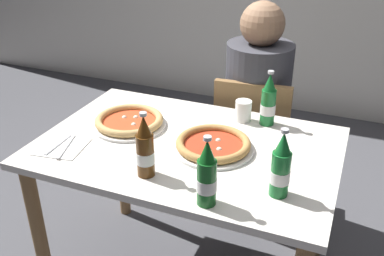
{
  "coord_description": "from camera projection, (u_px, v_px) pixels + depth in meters",
  "views": [
    {
      "loc": [
        0.6,
        -1.42,
        1.62
      ],
      "look_at": [
        0.0,
        0.05,
        0.8
      ],
      "focal_mm": 40.91,
      "sensor_mm": 36.0,
      "label": 1
    }
  ],
  "objects": [
    {
      "name": "pizza_marinara_far",
      "position": [
        129.0,
        121.0,
        1.91
      ],
      "size": [
        0.32,
        0.32,
        0.04
      ],
      "color": "white",
      "rests_on": "dining_table_main"
    },
    {
      "name": "chair_behind_table",
      "position": [
        253.0,
        140.0,
        2.35
      ],
      "size": [
        0.43,
        0.43,
        0.85
      ],
      "rotation": [
        0.0,
        0.0,
        3.22
      ],
      "color": "olive",
      "rests_on": "ground_plane"
    },
    {
      "name": "dining_table_main",
      "position": [
        187.0,
        168.0,
        1.82
      ],
      "size": [
        1.2,
        0.8,
        0.75
      ],
      "color": "silver",
      "rests_on": "ground_plane"
    },
    {
      "name": "diner_seated",
      "position": [
        255.0,
        119.0,
        2.35
      ],
      "size": [
        0.34,
        0.34,
        1.21
      ],
      "color": "#2D3342",
      "rests_on": "ground_plane"
    },
    {
      "name": "beer_bottle_right",
      "position": [
        281.0,
        168.0,
        1.42
      ],
      "size": [
        0.07,
        0.07,
        0.25
      ],
      "color": "#196B2D",
      "rests_on": "dining_table_main"
    },
    {
      "name": "pizza_margherita_near",
      "position": [
        213.0,
        145.0,
        1.72
      ],
      "size": [
        0.32,
        0.32,
        0.04
      ],
      "color": "white",
      "rests_on": "dining_table_main"
    },
    {
      "name": "napkin_with_cutlery",
      "position": [
        62.0,
        146.0,
        1.75
      ],
      "size": [
        0.2,
        0.2,
        0.01
      ],
      "color": "white",
      "rests_on": "dining_table_main"
    },
    {
      "name": "beer_bottle_left",
      "position": [
        145.0,
        149.0,
        1.53
      ],
      "size": [
        0.07,
        0.07,
        0.25
      ],
      "color": "#512D0F",
      "rests_on": "dining_table_main"
    },
    {
      "name": "paper_cup",
      "position": [
        243.0,
        111.0,
        1.94
      ],
      "size": [
        0.07,
        0.07,
        0.09
      ],
      "primitive_type": "cylinder",
      "color": "white",
      "rests_on": "dining_table_main"
    },
    {
      "name": "beer_bottle_center",
      "position": [
        268.0,
        102.0,
        1.89
      ],
      "size": [
        0.07,
        0.07,
        0.25
      ],
      "color": "#196B2D",
      "rests_on": "dining_table_main"
    },
    {
      "name": "beer_bottle_extra",
      "position": [
        207.0,
        176.0,
        1.38
      ],
      "size": [
        0.07,
        0.07,
        0.25
      ],
      "color": "#14591E",
      "rests_on": "dining_table_main"
    }
  ]
}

